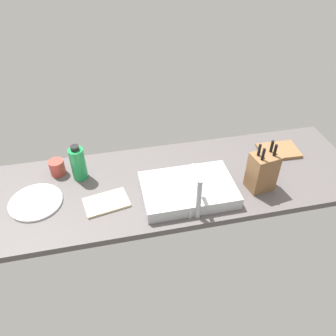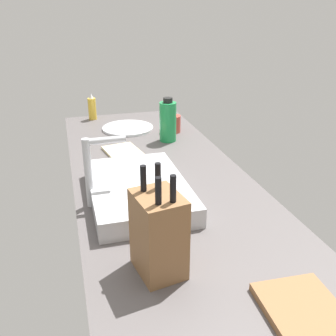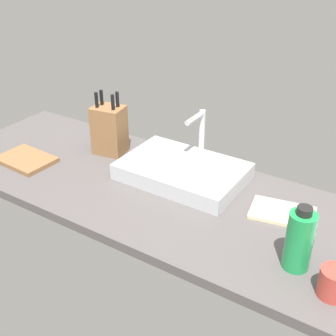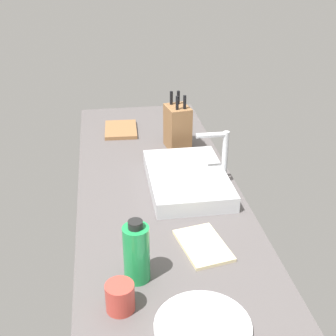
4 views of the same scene
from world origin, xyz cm
name	(u,v)px [view 2 (image 2 of 4)]	position (x,y,z in cm)	size (l,w,h in cm)	color
countertop_slab	(169,193)	(0.00, 0.00, 1.75)	(199.57, 63.85, 3.50)	#514C4C
sink_basin	(138,190)	(-4.09, 11.62, 6.61)	(45.76, 30.48, 6.22)	#B7BABF
faucet	(93,166)	(-4.41, 25.40, 16.86)	(5.50, 13.17, 22.50)	#B7BABF
knife_block	(158,234)	(-41.15, 14.00, 13.93)	(14.18, 12.03, 26.59)	brown
cutting_board	(308,317)	(-64.86, -11.41, 4.40)	(22.47, 15.97, 1.80)	brown
soap_bottle	(92,108)	(92.98, 17.24, 9.80)	(4.29, 4.29, 14.42)	gold
water_bottle	(168,121)	(48.29, -13.16, 12.87)	(7.74, 7.74, 20.21)	#1E8E47
dinner_plate	(128,128)	(70.13, 1.88, 4.10)	(25.56, 25.56, 1.20)	white
dish_towel	(124,153)	(36.43, 9.40, 4.10)	(21.11, 13.57, 1.20)	beige
coffee_mug	(172,124)	(60.03, -18.79, 7.65)	(7.96, 7.96, 8.29)	#B23D33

